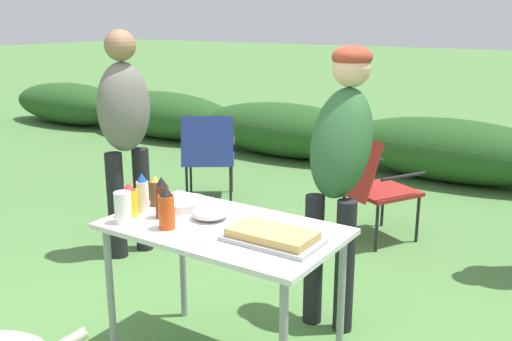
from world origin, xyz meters
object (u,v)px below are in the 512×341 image
at_px(plate_stack, 184,203).
at_px(mustard_bottle, 130,201).
at_px(standing_person_in_olive_jacket, 125,124).
at_px(mayo_bottle, 143,193).
at_px(bbq_sauce_bottle, 162,198).
at_px(camp_chair_green_behind_table, 209,153).
at_px(standing_person_in_gray_fleece, 340,154).
at_px(mixing_bowl, 210,212).
at_px(hot_sauce_bottle, 166,209).
at_px(paper_cup_stack, 123,207).
at_px(food_tray, 272,236).
at_px(camp_chair_near_hedge, 371,183).
at_px(folding_table, 223,241).
at_px(beer_bottle, 155,191).

distance_m(plate_stack, mustard_bottle, 0.29).
bearing_deg(standing_person_in_olive_jacket, mayo_bottle, -114.34).
height_order(bbq_sauce_bottle, camp_chair_green_behind_table, bbq_sauce_bottle).
height_order(mustard_bottle, standing_person_in_olive_jacket, standing_person_in_olive_jacket).
bearing_deg(standing_person_in_gray_fleece, plate_stack, -136.17).
relative_size(mixing_bowl, hot_sauce_bottle, 0.90).
bearing_deg(mustard_bottle, camp_chair_green_behind_table, 119.03).
bearing_deg(mustard_bottle, paper_cup_stack, -65.03).
bearing_deg(mayo_bottle, mixing_bowl, 15.78).
bearing_deg(camp_chair_green_behind_table, plate_stack, -89.54).
xyz_separation_m(food_tray, camp_chair_green_behind_table, (-1.95, 2.06, -0.30)).
relative_size(hot_sauce_bottle, camp_chair_near_hedge, 0.24).
xyz_separation_m(food_tray, mustard_bottle, (-0.75, -0.10, 0.05)).
bearing_deg(mustard_bottle, standing_person_in_olive_jacket, 136.34).
relative_size(food_tray, camp_chair_near_hedge, 0.50).
bearing_deg(standing_person_in_olive_jacket, mustard_bottle, -117.31).
distance_m(food_tray, mayo_bottle, 0.75).
height_order(plate_stack, standing_person_in_gray_fleece, standing_person_in_gray_fleece).
bearing_deg(folding_table, paper_cup_stack, -152.70).
xyz_separation_m(mixing_bowl, bbq_sauce_bottle, (-0.20, -0.11, 0.06)).
distance_m(food_tray, beer_bottle, 0.77).
bearing_deg(hot_sauce_bottle, beer_bottle, 141.53).
distance_m(hot_sauce_bottle, camp_chair_green_behind_table, 2.65).
relative_size(hot_sauce_bottle, mayo_bottle, 1.02).
xyz_separation_m(hot_sauce_bottle, mayo_bottle, (-0.26, 0.11, -0.00)).
height_order(mustard_bottle, standing_person_in_gray_fleece, standing_person_in_gray_fleece).
height_order(mustard_bottle, camp_chair_green_behind_table, mustard_bottle).
bearing_deg(beer_bottle, mixing_bowl, -0.82).
bearing_deg(hot_sauce_bottle, camp_chair_near_hedge, 85.87).
distance_m(mixing_bowl, camp_chair_green_behind_table, 2.52).
bearing_deg(bbq_sauce_bottle, camp_chair_near_hedge, 82.26).
bearing_deg(standing_person_in_olive_jacket, camp_chair_green_behind_table, 27.56).
distance_m(food_tray, mustard_bottle, 0.76).
bearing_deg(standing_person_in_gray_fleece, food_tray, -90.00).
xyz_separation_m(food_tray, paper_cup_stack, (-0.72, -0.18, 0.05)).
bearing_deg(bbq_sauce_bottle, paper_cup_stack, -124.45).
bearing_deg(folding_table, camp_chair_near_hedge, 91.30).
bearing_deg(hot_sauce_bottle, bbq_sauce_bottle, 139.62).
bearing_deg(plate_stack, standing_person_in_gray_fleece, 47.62).
distance_m(food_tray, mixing_bowl, 0.42).
relative_size(mustard_bottle, mayo_bottle, 0.85).
height_order(food_tray, mixing_bowl, mixing_bowl).
distance_m(plate_stack, camp_chair_green_behind_table, 2.34).
distance_m(folding_table, mayo_bottle, 0.49).
bearing_deg(standing_person_in_olive_jacket, hot_sauce_bottle, -111.25).
bearing_deg(standing_person_in_olive_jacket, camp_chair_near_hedge, -33.13).
xyz_separation_m(mustard_bottle, camp_chair_near_hedge, (0.42, 2.07, -0.35)).
bearing_deg(camp_chair_near_hedge, mixing_bowl, -63.76).
bearing_deg(mixing_bowl, plate_stack, 162.65).
bearing_deg(mayo_bottle, hot_sauce_bottle, -23.70).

